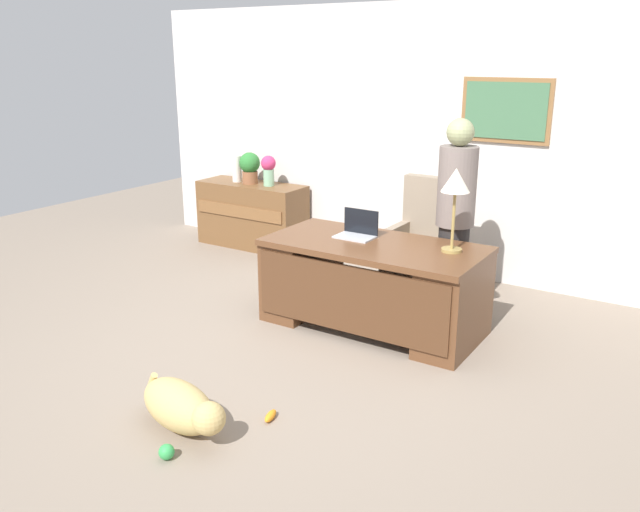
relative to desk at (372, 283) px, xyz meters
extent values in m
plane|color=gray|center=(-0.24, -0.86, -0.40)|extent=(12.00, 12.00, 0.00)
cube|color=silver|center=(-0.24, 1.74, 0.95)|extent=(7.00, 0.12, 2.70)
cube|color=olive|center=(0.49, 1.67, 1.29)|extent=(0.85, 0.03, 0.60)
cube|color=#426F4B|center=(0.49, 1.65, 1.29)|extent=(0.77, 0.01, 0.52)
cube|color=brown|center=(0.00, 0.03, 0.31)|extent=(1.78, 0.88, 0.05)
cube|color=brown|center=(-0.71, 0.03, -0.06)|extent=(0.36, 0.82, 0.68)
cube|color=brown|center=(0.71, 0.03, -0.06)|extent=(0.36, 0.82, 0.68)
cube|color=#4E2F1C|center=(0.00, -0.38, -0.02)|extent=(1.68, 0.04, 0.54)
cube|color=brown|center=(-2.35, 1.39, -0.02)|extent=(1.32, 0.48, 0.75)
cube|color=brown|center=(-2.35, 1.15, 0.07)|extent=(1.22, 0.02, 0.14)
cube|color=gray|center=(0.08, 0.84, -0.03)|extent=(0.60, 0.58, 0.18)
cylinder|color=black|center=(0.08, 0.84, -0.26)|extent=(0.10, 0.10, 0.28)
cylinder|color=black|center=(0.08, 0.84, -0.37)|extent=(0.52, 0.52, 0.05)
cube|color=gray|center=(0.08, 1.08, 0.39)|extent=(0.60, 0.12, 0.66)
cube|color=gray|center=(-0.18, 0.84, 0.17)|extent=(0.08, 0.50, 0.22)
cube|color=gray|center=(0.34, 0.84, 0.17)|extent=(0.08, 0.50, 0.22)
cylinder|color=#262323|center=(0.45, 0.61, 0.01)|extent=(0.26, 0.26, 0.82)
cylinder|color=slate|center=(0.45, 0.61, 0.75)|extent=(0.32, 0.32, 0.66)
sphere|color=#92976A|center=(0.45, 0.61, 1.20)|extent=(0.23, 0.23, 0.23)
ellipsoid|color=tan|center=(-0.26, -1.99, -0.25)|extent=(0.66, 0.41, 0.30)
sphere|color=tan|center=(0.04, -2.05, -0.21)|extent=(0.20, 0.20, 0.20)
cylinder|color=tan|center=(-0.57, -1.93, -0.23)|extent=(0.15, 0.07, 0.21)
cube|color=#B2B5BA|center=(-0.21, 0.08, 0.34)|extent=(0.32, 0.22, 0.01)
cube|color=black|center=(-0.21, 0.18, 0.45)|extent=(0.32, 0.01, 0.21)
cylinder|color=#9E8447|center=(0.61, 0.15, 0.34)|extent=(0.16, 0.16, 0.02)
cylinder|color=#9E8447|center=(0.61, 0.15, 0.58)|extent=(0.02, 0.02, 0.45)
cone|color=silver|center=(0.61, 0.15, 0.89)|extent=(0.22, 0.22, 0.18)
cylinder|color=#85BA94|center=(-2.09, 1.39, 0.45)|extent=(0.12, 0.12, 0.19)
sphere|color=#CB3467|center=(-2.09, 1.39, 0.62)|extent=(0.17, 0.17, 0.17)
cylinder|color=silver|center=(-2.56, 1.39, 0.51)|extent=(0.11, 0.11, 0.31)
cylinder|color=brown|center=(-2.36, 1.39, 0.43)|extent=(0.18, 0.18, 0.14)
sphere|color=#2E7833|center=(-2.36, 1.39, 0.60)|extent=(0.24, 0.24, 0.24)
sphere|color=green|center=(-0.09, -2.27, -0.35)|extent=(0.09, 0.09, 0.09)
ellipsoid|color=orange|center=(0.15, -1.62, -0.37)|extent=(0.08, 0.15, 0.05)
camera|label=1|loc=(2.36, -4.50, 1.81)|focal=36.64mm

